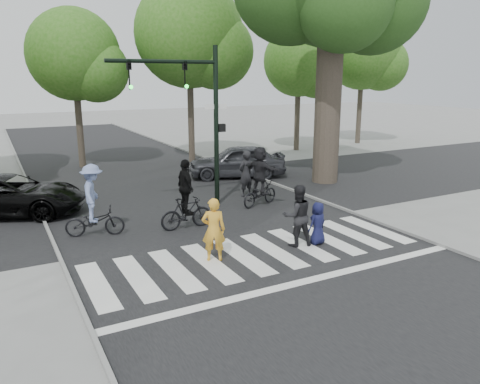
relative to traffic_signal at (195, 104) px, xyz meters
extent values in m
plane|color=gray|center=(-0.35, -6.20, -3.90)|extent=(120.00, 120.00, 0.00)
cube|color=black|center=(-0.35, -1.20, -3.90)|extent=(10.00, 70.00, 0.01)
cube|color=black|center=(-0.35, 1.80, -3.89)|extent=(70.00, 10.00, 0.01)
cube|color=gray|center=(-5.40, -1.20, -3.85)|extent=(0.10, 70.00, 0.10)
cube|color=gray|center=(4.70, -1.20, -3.85)|extent=(0.10, 70.00, 0.10)
cube|color=silver|center=(-4.85, -5.20, -3.89)|extent=(0.55, 3.00, 0.01)
cube|color=silver|center=(-3.85, -5.20, -3.89)|extent=(0.55, 3.00, 0.01)
cube|color=silver|center=(-2.85, -5.20, -3.89)|extent=(0.55, 3.00, 0.01)
cube|color=silver|center=(-1.85, -5.20, -3.89)|extent=(0.55, 3.00, 0.01)
cube|color=silver|center=(-0.85, -5.20, -3.89)|extent=(0.55, 3.00, 0.01)
cube|color=silver|center=(0.15, -5.20, -3.89)|extent=(0.55, 3.00, 0.01)
cube|color=silver|center=(1.15, -5.20, -3.89)|extent=(0.55, 3.00, 0.01)
cube|color=silver|center=(2.15, -5.20, -3.89)|extent=(0.55, 3.00, 0.01)
cube|color=silver|center=(3.15, -5.20, -3.89)|extent=(0.55, 3.00, 0.01)
cube|color=silver|center=(4.15, -5.20, -3.89)|extent=(0.55, 3.00, 0.01)
cube|color=silver|center=(-0.35, -7.40, -3.89)|extent=(10.00, 0.30, 0.01)
cylinder|color=black|center=(0.85, 0.00, -0.90)|extent=(0.18, 0.18, 6.00)
cylinder|color=black|center=(-1.15, 0.00, 1.50)|extent=(4.00, 0.14, 0.14)
imported|color=black|center=(-0.35, 0.00, 1.05)|extent=(0.16, 0.20, 1.00)
sphere|color=#19E533|center=(-0.35, -0.12, 0.65)|extent=(0.14, 0.14, 0.14)
imported|color=black|center=(-2.35, 0.00, 1.05)|extent=(0.16, 0.20, 1.00)
sphere|color=#19E533|center=(-2.35, -0.12, 0.65)|extent=(0.14, 0.14, 0.14)
cube|color=black|center=(1.07, 0.00, -0.90)|extent=(0.28, 0.18, 0.30)
cube|color=#FF660C|center=(1.18, 0.00, -0.90)|extent=(0.02, 0.14, 0.20)
cube|color=white|center=(0.85, 0.00, -0.10)|extent=(0.90, 0.04, 0.18)
cylinder|color=brown|center=(7.15, 1.30, -0.40)|extent=(1.20, 1.20, 7.00)
cylinder|color=brown|center=(7.45, 1.10, 2.60)|extent=(1.29, 1.74, 2.93)
sphere|color=#254C19|center=(6.65, -0.10, 3.90)|extent=(4.00, 4.00, 4.00)
cylinder|color=brown|center=(-2.35, 10.60, -1.10)|extent=(0.36, 0.36, 5.60)
sphere|color=#2C6A17|center=(-2.35, 10.60, 2.10)|extent=(4.80, 4.80, 4.80)
sphere|color=#2C6A17|center=(-1.39, 9.88, 1.30)|extent=(3.36, 3.36, 3.36)
cylinder|color=brown|center=(3.65, 9.30, -0.54)|extent=(0.36, 0.36, 6.72)
sphere|color=#2C6A17|center=(3.65, 9.30, 3.30)|extent=(6.00, 6.00, 6.00)
sphere|color=#2C6A17|center=(4.85, 8.40, 2.34)|extent=(4.20, 4.20, 4.20)
cylinder|color=brown|center=(11.65, 10.10, -1.17)|extent=(0.36, 0.36, 5.46)
sphere|color=#2C6A17|center=(11.65, 10.10, 1.95)|extent=(4.60, 4.60, 4.60)
sphere|color=#2C6A17|center=(12.57, 9.41, 1.17)|extent=(3.22, 3.22, 3.22)
cylinder|color=brown|center=(17.65, 10.70, -0.82)|extent=(0.36, 0.36, 6.16)
sphere|color=#2C6A17|center=(17.65, 10.70, 2.70)|extent=(5.40, 5.40, 5.40)
sphere|color=#2C6A17|center=(18.73, 9.89, 1.82)|extent=(3.78, 3.78, 3.78)
imported|color=gold|center=(-1.68, -5.09, -3.02)|extent=(0.76, 0.65, 1.77)
imported|color=#14163E|center=(1.59, -5.39, -3.25)|extent=(0.69, 0.51, 1.30)
imported|color=black|center=(0.99, -5.20, -2.98)|extent=(1.03, 0.88, 1.85)
imported|color=black|center=(-4.11, -1.48, -3.42)|extent=(1.92, 1.13, 0.95)
imported|color=#7283B6|center=(-4.11, -1.48, -2.51)|extent=(0.99, 1.32, 1.82)
imported|color=black|center=(-1.31, -2.19, -3.37)|extent=(1.78, 0.51, 1.07)
imported|color=black|center=(-1.31, -2.19, -2.50)|extent=(0.45, 1.08, 1.84)
imported|color=black|center=(2.27, -0.86, -3.42)|extent=(1.93, 1.18, 0.96)
imported|color=black|center=(2.27, -0.86, -2.51)|extent=(1.05, 1.79, 1.83)
imported|color=black|center=(-6.35, 2.33, -3.17)|extent=(5.79, 4.33, 1.46)
imported|color=#323338|center=(3.95, 4.20, -3.09)|extent=(5.11, 3.51, 1.62)
imported|color=black|center=(2.46, 0.62, -2.94)|extent=(0.79, 0.62, 1.92)
camera|label=1|loc=(-6.72, -15.99, 1.02)|focal=35.00mm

